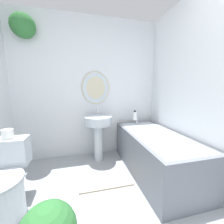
{
  "coord_description": "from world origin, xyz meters",
  "views": [
    {
      "loc": [
        -0.19,
        -0.22,
        1.21
      ],
      "look_at": [
        0.2,
        1.39,
        0.93
      ],
      "focal_mm": 22.0,
      "sensor_mm": 36.0,
      "label": 1
    }
  ],
  "objects": [
    {
      "name": "toilet",
      "position": [
        -0.94,
        1.16,
        0.28
      ],
      "size": [
        0.45,
        0.64,
        0.69
      ],
      "color": "silver",
      "rests_on": "ground_plane"
    },
    {
      "name": "wall_back",
      "position": [
        -0.08,
        2.26,
        1.28
      ],
      "size": [
        2.57,
        0.33,
        2.4
      ],
      "color": "silver",
      "rests_on": "ground_plane"
    },
    {
      "name": "bathtub",
      "position": [
        0.85,
        1.44,
        0.3
      ],
      "size": [
        0.71,
        1.49,
        0.65
      ],
      "color": "slate",
      "rests_on": "ground_plane"
    },
    {
      "name": "wall_right",
      "position": [
        1.25,
        1.12,
        1.2
      ],
      "size": [
        0.06,
        2.36,
        2.4
      ],
      "color": "silver",
      "rests_on": "ground_plane"
    },
    {
      "name": "shampoo_bottle",
      "position": [
        0.79,
        2.04,
        0.73
      ],
      "size": [
        0.07,
        0.07,
        0.17
      ],
      "color": "white",
      "rests_on": "bathtub"
    },
    {
      "name": "toilet_paper_roll",
      "position": [
        -0.94,
        1.4,
        0.74
      ],
      "size": [
        0.11,
        0.11,
        0.1
      ],
      "color": "white",
      "rests_on": "toilet"
    },
    {
      "name": "pedestal_sink",
      "position": [
        0.11,
        1.97,
        0.57
      ],
      "size": [
        0.45,
        0.45,
        0.86
      ],
      "color": "silver",
      "rests_on": "ground_plane"
    },
    {
      "name": "bath_mat",
      "position": [
        0.11,
        1.4,
        0.01
      ],
      "size": [
        0.69,
        0.35,
        0.02
      ],
      "color": "#B7A88E",
      "rests_on": "ground_plane"
    }
  ]
}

